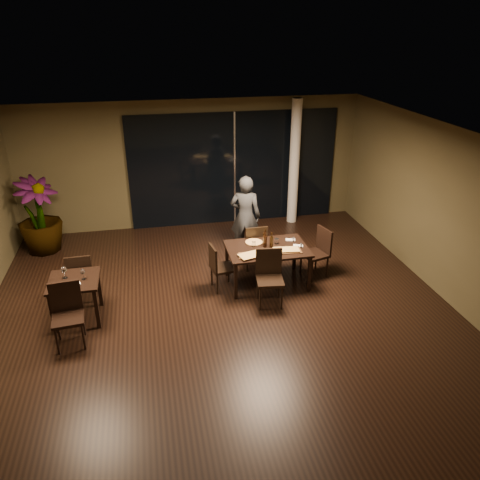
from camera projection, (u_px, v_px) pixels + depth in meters
name	position (u px, v px, depth m)	size (l,w,h in m)	color
ground	(222.00, 311.00, 8.11)	(8.00, 8.00, 0.00)	black
wall_back	(192.00, 164.00, 11.06)	(8.00, 0.10, 3.00)	#443D24
wall_front	(303.00, 429.00, 3.88)	(8.00, 0.10, 3.00)	#443D24
wall_right	(448.00, 213.00, 8.22)	(0.10, 8.00, 3.00)	#443D24
ceiling	(219.00, 138.00, 6.82)	(8.00, 8.00, 0.04)	silver
window_panel	(234.00, 169.00, 11.23)	(5.00, 0.06, 2.70)	black
column	(294.00, 163.00, 11.15)	(0.24, 0.24, 3.00)	silver
main_table	(267.00, 251.00, 8.71)	(1.50, 1.00, 0.75)	black
side_table	(75.00, 286.00, 7.67)	(0.80, 0.80, 0.75)	black
chair_main_far	(255.00, 245.00, 9.30)	(0.45, 0.45, 0.96)	black
chair_main_near	(269.00, 274.00, 8.18)	(0.52, 0.52, 0.99)	black
chair_main_left	(219.00, 265.00, 8.59)	(0.48, 0.48, 0.90)	black
chair_main_right	(319.00, 250.00, 9.08)	(0.55, 0.55, 0.97)	black
chair_side_far	(81.00, 275.00, 8.21)	(0.45, 0.45, 0.94)	black
chair_side_near	(67.00, 311.00, 7.13)	(0.51, 0.51, 1.01)	black
diner	(245.00, 216.00, 9.75)	(0.59, 0.40, 1.75)	#2C2E31
potted_plant	(39.00, 216.00, 9.92)	(0.90, 0.90, 1.65)	#1C4E1A
pizza_board_left	(254.00, 255.00, 8.38)	(0.53, 0.27, 0.01)	#472B16
pizza_board_right	(286.00, 251.00, 8.55)	(0.55, 0.27, 0.01)	#452B16
oblong_pizza_left	(254.00, 255.00, 8.37)	(0.51, 0.25, 0.02)	#691509
oblong_pizza_right	(286.00, 250.00, 8.55)	(0.45, 0.21, 0.02)	maroon
round_pizza	(254.00, 242.00, 8.87)	(0.32, 0.32, 0.01)	#B93614
bottle_a	(265.00, 240.00, 8.65)	(0.07, 0.07, 0.30)	black
bottle_b	(271.00, 240.00, 8.62)	(0.07, 0.07, 0.30)	black
bottle_c	(265.00, 238.00, 8.71)	(0.07, 0.07, 0.32)	black
tumbler_left	(254.00, 244.00, 8.72)	(0.08, 0.08, 0.09)	white
tumbler_right	(277.00, 241.00, 8.83)	(0.08, 0.08, 0.10)	white
napkin_near	(298.00, 246.00, 8.74)	(0.18, 0.10, 0.01)	white
napkin_far	(290.00, 240.00, 8.98)	(0.18, 0.10, 0.01)	white
wine_glass_a	(64.00, 273.00, 7.62)	(0.09, 0.09, 0.20)	white
wine_glass_b	(83.00, 275.00, 7.59)	(0.08, 0.08, 0.17)	white
side_napkin	(75.00, 284.00, 7.47)	(0.18, 0.11, 0.01)	white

